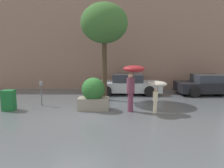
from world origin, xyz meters
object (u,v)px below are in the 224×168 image
Objects in this scene: street_tree at (104,24)px; newspaper_box at (9,100)px; parked_car_near at (127,85)px; parked_car_far at (208,85)px; person_child at (157,87)px; person_adult at (133,77)px; parking_meter at (41,88)px; planter_box at (93,94)px.

newspaper_box is at bearing -151.58° from street_tree.
parked_car_near and parked_car_far have the same top height.
parked_car_far is (3.89, 4.26, -0.54)m from person_child.
person_adult is 4.47m from parking_meter.
parked_car_near is (-1.01, 4.41, -0.54)m from person_child.
parked_car_near reaches higher than parking_meter.
person_adult is 0.49× the size of parked_car_near.
person_child is 1.15× the size of parking_meter.
person_adult is 1.11m from person_child.
parked_car_far is 9.68m from parking_meter.
parked_car_near is (0.00, 4.25, -0.96)m from person_adult.
planter_box reaches higher than parked_car_near.
parking_meter is (-4.29, -3.16, 0.29)m from parked_car_near.
planter_box is 2.79m from person_child.
parked_car_near is at bearing 85.29° from parked_car_far.
planter_box reaches higher than newspaper_box.
street_tree is at bearing 145.00° from parked_car_near.
person_adult is at bearing -61.45° from street_tree.
parking_meter is (-2.97, -1.33, -3.14)m from street_tree.
street_tree reaches higher than parking_meter.
street_tree is 5.88m from newspaper_box.
parked_car_far is at bearing 72.03° from person_adult.
planter_box is at bearing 2.37° from newspaper_box.
newspaper_box is at bearing -177.63° from planter_box.
person_adult reaches higher than planter_box.
planter_box is 1.06× the size of person_child.
street_tree reaches higher than parked_car_far.
planter_box is 1.60× the size of newspaper_box.
planter_box is at bearing 116.66° from parked_car_far.
person_child reaches higher than newspaper_box.
person_child is 0.36× the size of parked_car_far.
person_child is 6.49m from newspaper_box.
person_adult reaches higher than person_child.
person_adult is 0.52× the size of parked_car_far.
street_tree is (-1.31, 2.42, 2.47)m from person_adult.
parking_meter is at bearing 159.96° from person_child.
newspaper_box is (-3.73, -0.15, -0.27)m from planter_box.
parked_car_far is 11.06m from newspaper_box.
parking_meter is (-4.28, 1.08, -0.67)m from person_adult.
planter_box is 2.68m from parking_meter.
parked_car_far is (6.61, 3.76, -0.16)m from planter_box.
street_tree is (-2.33, 2.58, 2.89)m from person_child.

